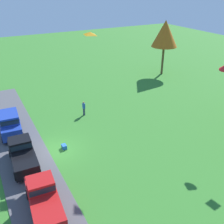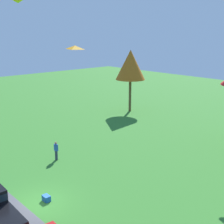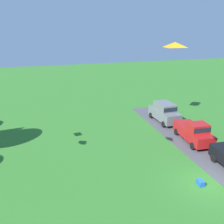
{
  "view_description": "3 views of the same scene",
  "coord_description": "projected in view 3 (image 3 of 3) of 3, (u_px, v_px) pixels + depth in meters",
  "views": [
    {
      "loc": [
        20.22,
        -4.98,
        14.2
      ],
      "look_at": [
        1.26,
        5.13,
        3.37
      ],
      "focal_mm": 42.0,
      "sensor_mm": 36.0,
      "label": 1
    },
    {
      "loc": [
        17.03,
        -8.82,
        11.19
      ],
      "look_at": [
        1.37,
        5.48,
        5.68
      ],
      "focal_mm": 50.0,
      "sensor_mm": 36.0,
      "label": 2
    },
    {
      "loc": [
        -13.75,
        11.47,
        11.2
      ],
      "look_at": [
        2.86,
        6.55,
        5.25
      ],
      "focal_mm": 42.0,
      "sensor_mm": 36.0,
      "label": 3
    }
  ],
  "objects": [
    {
      "name": "ground_plane",
      "position": [
        209.0,
        184.0,
        19.19
      ],
      "size": [
        120.0,
        120.0,
        0.0
      ],
      "primitive_type": "plane",
      "color": "#337528"
    },
    {
      "name": "car_pickup_far_end",
      "position": [
        194.0,
        132.0,
        25.45
      ],
      "size": [
        5.12,
        2.33,
        2.14
      ],
      "color": "red",
      "rests_on": "ground"
    },
    {
      "name": "car_suv_by_flagpole",
      "position": [
        164.0,
        112.0,
        30.64
      ],
      "size": [
        4.66,
        2.17,
        2.28
      ],
      "color": "slate",
      "rests_on": "ground"
    },
    {
      "name": "cooler_box",
      "position": [
        201.0,
        183.0,
        18.93
      ],
      "size": [
        0.56,
        0.4,
        0.4
      ],
      "primitive_type": "cube",
      "color": "blue",
      "rests_on": "ground"
    },
    {
      "name": "kite_diamond_high_right",
      "position": [
        175.0,
        45.0,
        13.69
      ],
      "size": [
        1.39,
        1.35,
        0.3
      ],
      "primitive_type": "pyramid",
      "rotation": [
        0.03,
        0.0,
        2.13
      ],
      "color": "orange"
    }
  ]
}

